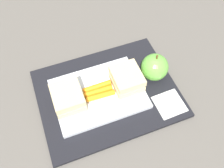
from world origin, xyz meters
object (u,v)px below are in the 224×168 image
Objects in this scene: apple at (155,67)px; paper_napkin at (169,104)px; food_tray at (99,94)px; sandwich_half_right at (127,79)px; carrot_sticks_bundle at (98,91)px; sandwich_half_left at (68,98)px.

apple is 0.10m from paper_napkin.
food_tray is 2.88× the size of sandwich_half_right.
apple is 1.20× the size of paper_napkin.
sandwich_half_left is at bearing 179.94° from carrot_sticks_bundle.
food_tray is at bearing 180.00° from sandwich_half_right.
sandwich_half_left is 0.95× the size of apple.
sandwich_half_right is at bearing 132.24° from paper_napkin.
food_tray is 2.88× the size of sandwich_half_left.
food_tray is 2.74× the size of apple.
paper_napkin is at bearing -29.47° from carrot_sticks_bundle.
apple is (0.16, 0.01, 0.02)m from carrot_sticks_bundle.
sandwich_half_right reaches higher than food_tray.
carrot_sticks_bundle is at bearing -13.82° from food_tray.
sandwich_half_left reaches higher than paper_napkin.
sandwich_half_right is 0.13m from paper_napkin.
sandwich_half_right is at bearing -175.15° from apple.
sandwich_half_left is 0.08m from carrot_sticks_bundle.
sandwich_half_left is at bearing -178.32° from apple.
sandwich_half_right is 1.14× the size of paper_napkin.
apple reaches higher than paper_napkin.
food_tray is at bearing 166.18° from carrot_sticks_bundle.
sandwich_half_right is 0.08m from apple.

